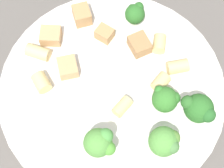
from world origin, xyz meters
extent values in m
plane|color=#5B5651|center=(0.00, 0.00, 0.00)|extent=(2.00, 2.00, 0.00)
cylinder|color=silver|center=(0.00, 0.00, 0.02)|extent=(0.28, 0.28, 0.03)
cylinder|color=beige|center=(0.00, 0.00, 0.03)|extent=(0.25, 0.25, 0.01)
torus|color=silver|center=(0.00, 0.00, 0.03)|extent=(0.27, 0.27, 0.00)
cylinder|color=#93B766|center=(0.05, -0.09, 0.03)|extent=(0.01, 0.01, 0.01)
sphere|color=#2D6B28|center=(0.05, -0.09, 0.05)|extent=(0.03, 0.03, 0.03)
sphere|color=#296427|center=(0.05, -0.10, 0.05)|extent=(0.01, 0.01, 0.01)
sphere|color=#2A6426|center=(0.05, -0.09, 0.05)|extent=(0.01, 0.01, 0.01)
sphere|color=#2F6227|center=(0.06, -0.09, 0.05)|extent=(0.01, 0.01, 0.01)
cylinder|color=#93B766|center=(-0.04, 0.06, 0.04)|extent=(0.01, 0.01, 0.01)
sphere|color=#569942|center=(-0.04, 0.06, 0.06)|extent=(0.03, 0.03, 0.03)
sphere|color=#4D9844|center=(-0.05, 0.05, 0.06)|extent=(0.02, 0.02, 0.02)
sphere|color=#51903D|center=(-0.05, 0.05, 0.06)|extent=(0.01, 0.01, 0.01)
sphere|color=#539E39|center=(-0.06, 0.06, 0.06)|extent=(0.02, 0.02, 0.02)
cylinder|color=#93B766|center=(-0.09, 0.01, 0.03)|extent=(0.01, 0.01, 0.01)
sphere|color=#569942|center=(-0.09, 0.01, 0.05)|extent=(0.03, 0.03, 0.03)
sphere|color=#4E8243|center=(-0.10, 0.01, 0.06)|extent=(0.02, 0.02, 0.02)
sphere|color=#598B3A|center=(-0.10, 0.00, 0.05)|extent=(0.02, 0.02, 0.02)
cylinder|color=#9EC175|center=(-0.06, -0.03, 0.04)|extent=(0.01, 0.01, 0.01)
sphere|color=#387A2D|center=(-0.06, -0.03, 0.05)|extent=(0.03, 0.03, 0.03)
sphere|color=#347A2D|center=(-0.05, -0.03, 0.06)|extent=(0.01, 0.01, 0.01)
sphere|color=#317329|center=(-0.07, -0.04, 0.05)|extent=(0.01, 0.01, 0.01)
cylinder|color=#9EC175|center=(-0.09, -0.05, 0.04)|extent=(0.01, 0.01, 0.01)
sphere|color=#2D6B28|center=(-0.09, -0.05, 0.05)|extent=(0.03, 0.03, 0.03)
sphere|color=#286328|center=(-0.11, -0.05, 0.06)|extent=(0.02, 0.02, 0.02)
sphere|color=#2F6729|center=(-0.08, -0.04, 0.06)|extent=(0.02, 0.02, 0.02)
cylinder|color=#E0C67F|center=(0.00, -0.08, 0.04)|extent=(0.03, 0.03, 0.02)
cylinder|color=#E0C67F|center=(0.06, 0.06, 0.04)|extent=(0.03, 0.02, 0.02)
cylinder|color=#E0C67F|center=(-0.03, 0.01, 0.04)|extent=(0.02, 0.03, 0.01)
cylinder|color=#E0C67F|center=(-0.04, -0.07, 0.04)|extent=(0.03, 0.03, 0.02)
cylinder|color=#E0C67F|center=(-0.04, -0.04, 0.04)|extent=(0.02, 0.02, 0.02)
cylinder|color=#E0C67F|center=(0.10, 0.04, 0.04)|extent=(0.03, 0.03, 0.02)
cube|color=#A87A4C|center=(0.02, -0.06, 0.04)|extent=(0.03, 0.03, 0.02)
cube|color=tan|center=(0.10, 0.01, 0.04)|extent=(0.03, 0.03, 0.02)
cube|color=tan|center=(0.06, -0.04, 0.04)|extent=(0.02, 0.02, 0.02)
cube|color=tan|center=(0.10, -0.04, 0.04)|extent=(0.03, 0.03, 0.02)
cube|color=tan|center=(0.05, 0.02, 0.04)|extent=(0.03, 0.03, 0.02)
camera|label=1|loc=(-0.13, 0.12, 0.45)|focal=60.00mm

